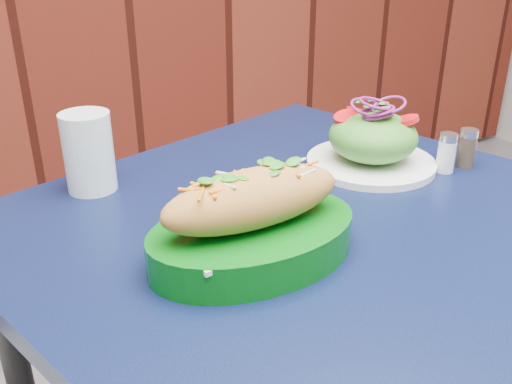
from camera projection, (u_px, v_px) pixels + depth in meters
name	position (u px, v px, depth m)	size (l,w,h in m)	color
cafe_table	(326.00, 276.00, 0.81)	(1.01, 1.01, 0.75)	black
banh_mi_basket	(253.00, 223.00, 0.67)	(0.27, 0.18, 0.12)	#05570E
salad_plate	(372.00, 141.00, 0.93)	(0.21, 0.21, 0.12)	white
water_glass	(89.00, 152.00, 0.85)	(0.07, 0.07, 0.12)	silver
salt_shaker	(447.00, 153.00, 0.92)	(0.03, 0.03, 0.06)	white
pepper_shaker	(467.00, 148.00, 0.94)	(0.03, 0.03, 0.06)	#3F3326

